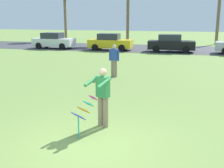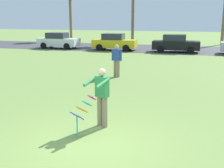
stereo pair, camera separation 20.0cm
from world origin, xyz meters
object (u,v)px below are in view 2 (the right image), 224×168
person_kite_flyer (102,95)px  parked_car_yellow (114,42)px  person_walker_near (117,60)px  kite_held (82,111)px  parked_car_black (176,44)px  parked_car_white (58,41)px

person_kite_flyer → parked_car_yellow: size_ratio=0.41×
person_walker_near → kite_held: bearing=-81.3°
kite_held → parked_car_black: parked_car_black is taller
parked_car_black → person_walker_near: size_ratio=2.45×
person_kite_flyer → parked_car_yellow: person_kite_flyer is taller
person_kite_flyer → parked_car_black: 19.13m
kite_held → parked_car_black: size_ratio=0.25×
parked_car_yellow → parked_car_black: 5.81m
parked_car_white → parked_car_black: size_ratio=1.00×
kite_held → parked_car_yellow: (-4.77, 19.89, 0.06)m
person_walker_near → person_kite_flyer: bearing=-78.0°
person_kite_flyer → person_walker_near: bearing=102.0°
parked_car_white → parked_car_yellow: (5.99, -0.00, 0.00)m
person_kite_flyer → parked_car_white: (-11.05, 19.11, -0.18)m
parked_car_yellow → person_kite_flyer: bearing=-75.2°
kite_held → parked_car_white: size_ratio=0.25×
person_kite_flyer → person_walker_near: (-1.48, 6.96, -0.02)m
parked_car_yellow → parked_car_black: size_ratio=0.99×
kite_held → parked_car_yellow: bearing=103.5°
parked_car_yellow → person_walker_near: person_walker_near is taller
person_walker_near → parked_car_yellow: bearing=106.4°
person_kite_flyer → person_walker_near: same height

